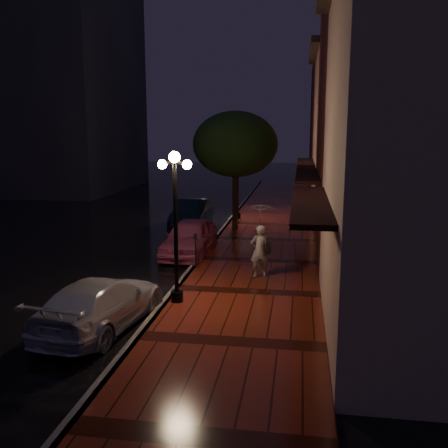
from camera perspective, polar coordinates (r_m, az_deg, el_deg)
The scene contains 15 objects.
ground at distance 19.45m, azimuth -2.81°, elevation -4.31°, with size 120.00×120.00×0.00m, color black.
sidewalk at distance 19.12m, azimuth 3.83°, elevation -4.35°, with size 4.50×60.00×0.15m, color #4B190D.
curb at distance 19.43m, azimuth -2.81°, elevation -4.09°, with size 0.25×60.00×0.15m, color #595451.
storefront_near at distance 12.84m, azimuth 23.37°, elevation 6.33°, with size 5.00×8.00×8.50m, color gray.
storefront_mid at distance 20.66m, azimuth 18.05°, elevation 11.49°, with size 5.00×8.00×11.00m, color #511914.
storefront_far at distance 28.59m, azimuth 15.38°, elevation 9.26°, with size 5.00×8.00×9.00m, color #8C5951.
storefront_extra at distance 38.54m, azimuth 13.73°, elevation 10.36°, with size 5.00×12.00×10.00m, color #511914.
streetlamp_near at distance 14.05m, azimuth -5.56°, elevation 0.68°, with size 0.96×0.36×4.31m.
streetlamp_far at distance 27.72m, azimuth 1.58°, elevation 5.67°, with size 0.96×0.36×4.31m.
street_tree at distance 24.61m, azimuth 1.32°, elevation 8.87°, with size 4.16×4.16×5.80m.
pink_car at distance 20.28m, azimuth -3.97°, elevation -1.54°, with size 1.75×4.35×1.48m, color #C04F76.
navy_car at distance 25.87m, azimuth -3.68°, elevation 1.14°, with size 1.58×4.52×1.49m, color black.
silver_car at distance 13.34m, azimuth -13.84°, elevation -8.77°, with size 1.85×4.55×1.32m, color #B6B5BD.
woman_with_umbrella at distance 16.63m, azimuth 4.14°, elevation -0.55°, with size 1.03×1.05×2.49m.
parking_meter at distance 17.85m, azimuth -3.27°, elevation -2.66°, with size 0.13×0.11×1.26m.
Camera 1 is at (3.78, -18.40, 5.04)m, focal length 40.00 mm.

